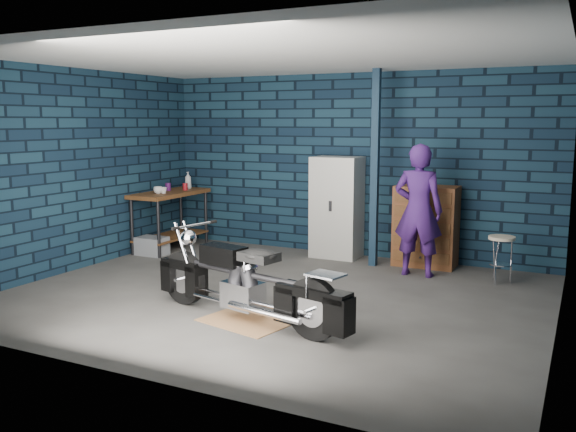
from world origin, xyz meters
name	(u,v)px	position (x,y,z in m)	size (l,w,h in m)	color
ground	(274,296)	(0.00, 0.00, 0.00)	(6.00, 6.00, 0.00)	#514F4C
room_walls	(295,129)	(0.00, 0.55, 1.90)	(6.02, 5.01, 2.71)	black
support_post	(375,169)	(0.55, 1.95, 1.35)	(0.10, 0.10, 2.70)	#112538
workbench	(171,220)	(-2.68, 1.62, 0.46)	(0.60, 1.40, 0.91)	brown
drip_mat	(247,321)	(0.18, -0.92, 0.00)	(0.87, 0.65, 0.01)	olive
motorcycle	(247,277)	(0.18, -0.92, 0.46)	(2.10, 0.57, 0.92)	black
person	(418,210)	(1.24, 1.67, 0.86)	(0.63, 0.41, 1.72)	#411C69
storage_bin	(152,246)	(-2.66, 1.12, 0.14)	(0.44, 0.31, 0.27)	gray
locker	(337,207)	(-0.12, 2.23, 0.74)	(0.69, 0.50, 1.49)	beige
tool_chest	(426,226)	(1.21, 2.23, 0.56)	(0.84, 0.47, 1.12)	brown
shop_stool	(501,260)	(2.27, 1.75, 0.30)	(0.32, 0.32, 0.59)	beige
cup_a	(158,190)	(-2.66, 1.31, 0.96)	(0.14, 0.14, 0.11)	beige
cup_b	(163,190)	(-2.60, 1.36, 0.96)	(0.10, 0.10, 0.10)	beige
mug_purple	(168,187)	(-2.79, 1.72, 0.97)	(0.09, 0.09, 0.12)	#531861
mug_red	(185,187)	(-2.58, 1.88, 0.97)	(0.08, 0.08, 0.11)	maroon
bottle	(188,180)	(-2.66, 2.08, 1.05)	(0.11, 0.11, 0.28)	gray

